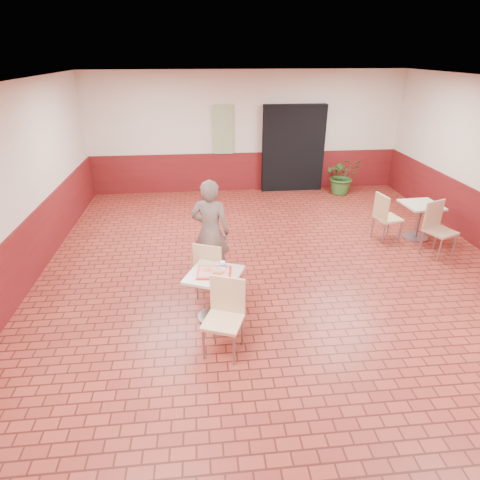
{
  "coord_description": "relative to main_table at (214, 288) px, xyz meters",
  "views": [
    {
      "loc": [
        -1.23,
        -5.3,
        3.4
      ],
      "look_at": [
        -0.7,
        -0.15,
        0.95
      ],
      "focal_mm": 30.0,
      "sensor_mm": 36.0,
      "label": 1
    }
  ],
  "objects": [
    {
      "name": "wainscot_band",
      "position": [
        1.1,
        0.65,
        0.02
      ],
      "size": [
        8.0,
        10.0,
        1.0
      ],
      "color": "#591112",
      "rests_on": "ground"
    },
    {
      "name": "chair_main_front",
      "position": [
        0.1,
        -0.64,
        0.06
      ],
      "size": [
        0.57,
        0.57,
        0.96
      ],
      "rotation": [
        0.0,
        0.0,
        -0.37
      ],
      "color": "#E4BA89",
      "rests_on": "ground"
    },
    {
      "name": "room_shell",
      "position": [
        1.1,
        0.65,
        1.02
      ],
      "size": [
        8.01,
        10.01,
        3.01
      ],
      "color": "maroon",
      "rests_on": "ground"
    },
    {
      "name": "potted_plant",
      "position": [
        3.53,
        5.05,
        0.01
      ],
      "size": [
        0.95,
        0.85,
        0.97
      ],
      "primitive_type": "imported",
      "rotation": [
        0.0,
        0.0,
        -0.12
      ],
      "color": "#2F5D25",
      "rests_on": "ground"
    },
    {
      "name": "paper_cup",
      "position": [
        0.12,
        0.09,
        0.31
      ],
      "size": [
        0.08,
        0.08,
        0.1
      ],
      "rotation": [
        0.0,
        0.0,
        0.14
      ],
      "color": "white",
      "rests_on": "serving_tray"
    },
    {
      "name": "chair_second_front",
      "position": [
        4.08,
        1.57,
        0.07
      ],
      "size": [
        0.59,
        0.59,
        0.98
      ],
      "rotation": [
        0.0,
        0.0,
        0.38
      ],
      "color": "tan",
      "rests_on": "ground"
    },
    {
      "name": "long_john_donut",
      "position": [
        0.05,
        -0.05,
        0.28
      ],
      "size": [
        0.15,
        0.08,
        0.04
      ],
      "rotation": [
        0.0,
        0.0,
        0.1
      ],
      "color": "gold",
      "rests_on": "serving_tray"
    },
    {
      "name": "customer",
      "position": [
        -0.0,
        1.06,
        0.37
      ],
      "size": [
        0.71,
        0.56,
        1.69
      ],
      "primitive_type": "imported",
      "rotation": [
        0.0,
        0.0,
        2.85
      ],
      "color": "#65554E",
      "rests_on": "ground"
    },
    {
      "name": "ring_donut",
      "position": [
        -0.08,
        0.07,
        0.27
      ],
      "size": [
        0.11,
        0.11,
        0.03
      ],
      "primitive_type": "torus",
      "rotation": [
        0.0,
        0.0,
        -0.21
      ],
      "color": "#F7A35A",
      "rests_on": "serving_tray"
    },
    {
      "name": "chair_second_left",
      "position": [
        3.4,
        2.24,
        0.05
      ],
      "size": [
        0.51,
        0.51,
        0.94
      ],
      "rotation": [
        0.0,
        0.0,
        1.76
      ],
      "color": "#D0BC7D",
      "rests_on": "ground"
    },
    {
      "name": "chair_main_back",
      "position": [
        -0.03,
        0.54,
        0.04
      ],
      "size": [
        0.55,
        0.55,
        0.92
      ],
      "rotation": [
        0.0,
        0.0,
        2.76
      ],
      "color": "tan",
      "rests_on": "ground"
    },
    {
      "name": "serving_tray",
      "position": [
        0.0,
        0.0,
        0.25
      ],
      "size": [
        0.45,
        0.35,
        0.03
      ],
      "rotation": [
        0.0,
        0.0,
        -0.13
      ],
      "color": "red",
      "rests_on": "main_table"
    },
    {
      "name": "main_table",
      "position": [
        0.0,
        0.0,
        0.0
      ],
      "size": [
        0.67,
        0.67,
        0.71
      ],
      "rotation": [
        0.0,
        0.0,
        -0.41
      ],
      "color": "beige",
      "rests_on": "ground"
    },
    {
      "name": "second_table",
      "position": [
        4.12,
        2.26,
        0.0
      ],
      "size": [
        0.68,
        0.68,
        0.71
      ],
      "rotation": [
        0.0,
        0.0,
        0.06
      ],
      "color": "#BAAF96",
      "rests_on": "ground"
    },
    {
      "name": "promo_poster",
      "position": [
        0.5,
        5.59,
        1.12
      ],
      "size": [
        0.5,
        0.03,
        1.2
      ],
      "primitive_type": "cube",
      "color": "gray",
      "rests_on": "wainscot_band"
    },
    {
      "name": "corridor_doorway",
      "position": [
        2.3,
        5.53,
        0.62
      ],
      "size": [
        1.6,
        0.22,
        2.2
      ],
      "primitive_type": "cube",
      "color": "black",
      "rests_on": "ground"
    }
  ]
}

